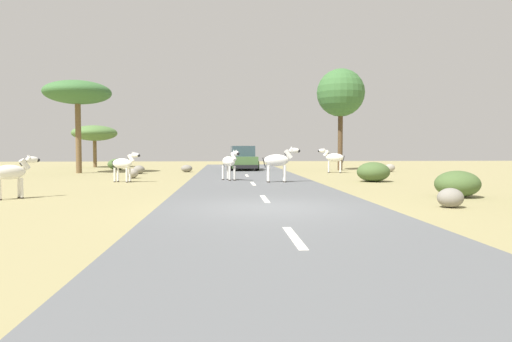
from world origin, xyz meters
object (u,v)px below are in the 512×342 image
Objects in this scene: rock_1 at (139,170)px; rock_4 at (187,168)px; bush_2 at (373,172)px; rock_3 at (450,198)px; car_0 at (241,157)px; zebra_2 at (124,164)px; bush_1 at (117,164)px; tree_2 at (78,93)px; zebra_1 at (333,158)px; bush_0 at (457,184)px; rock_0 at (390,168)px; rock_2 at (132,173)px; car_1 at (243,159)px; zebra_3 at (279,161)px; zebra_4 at (12,173)px; tree_3 at (341,93)px; tree_0 at (95,133)px; zebra_0 at (230,162)px.

rock_1 is 3.45m from rock_4.
rock_3 is (-1.02, -9.46, -0.21)m from bush_2.
zebra_2 is at bearing -104.49° from car_0.
bush_1 is (-3.36, 12.77, -0.45)m from zebra_2.
bush_2 is (16.63, -8.69, -4.68)m from tree_2.
rock_4 is (-9.71, 1.63, -0.75)m from zebra_1.
bush_2 is at bearing 93.93° from bush_0.
tree_2 is 8.47× the size of rock_0.
car_1 is at bearing 53.06° from rock_2.
car_1 is at bearing 31.05° from rock_1.
tree_2 is at bearing -127.60° from zebra_3.
rock_2 is (1.69, 9.82, -0.57)m from zebra_4.
zebra_1 is 17.11m from tree_2.
tree_3 reaches higher than bush_1.
bush_0 is at bearing 58.72° from rock_3.
tree_2 is 4.09× the size of bush_0.
bush_2 is at bearing -96.46° from tree_3.
tree_0 is 4.97× the size of rock_1.
bush_1 is (-9.40, 1.59, -0.43)m from car_1.
tree_3 is (17.92, 2.68, 0.48)m from tree_2.
zebra_4 reaches higher than bush_0.
zebra_0 is 2.00× the size of rock_1.
tree_2 is (-2.81, 15.22, 4.32)m from zebra_4.
rock_4 is (-2.85, 8.89, -0.70)m from zebra_0.
bush_1 is (2.95, -4.64, -2.47)m from tree_0.
zebra_0 is 8.95m from rock_1.
rock_4 is (-13.90, 0.62, -0.03)m from rock_0.
zebra_4 is 19.79m from bush_1.
tree_3 is at bearing 15.30° from rock_1.
car_0 is at bearing 130.49° from rock_0.
rock_4 is at bearing 7.39° from tree_2.
tree_0 reaches higher than zebra_2.
zebra_1 is at bearing -111.37° from tree_3.
car_1 reaches higher than rock_2.
bush_2 is 2.07× the size of rock_4.
car_0 reaches higher than zebra_2.
zebra_1 is 4.37m from rock_0.
zebra_2 is 7.21m from rock_1.
rock_0 is (4.14, 8.96, -0.20)m from bush_2.
bush_0 is (14.30, -0.45, -0.40)m from zebra_4.
zebra_1 is 2.48× the size of rock_3.
zebra_1 is at bearing 152.22° from zebra_3.
zebra_3 is 11.45m from rock_1.
rock_3 is 0.91× the size of rock_4.
zebra_0 is 0.34× the size of car_0.
zebra_4 is at bearing -99.74° from rock_2.
tree_0 is at bearing 135.60° from bush_2.
zebra_0 is 0.34× the size of car_1.
tree_2 reaches higher than rock_4.
zebra_2 is at bearing -75.24° from bush_1.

